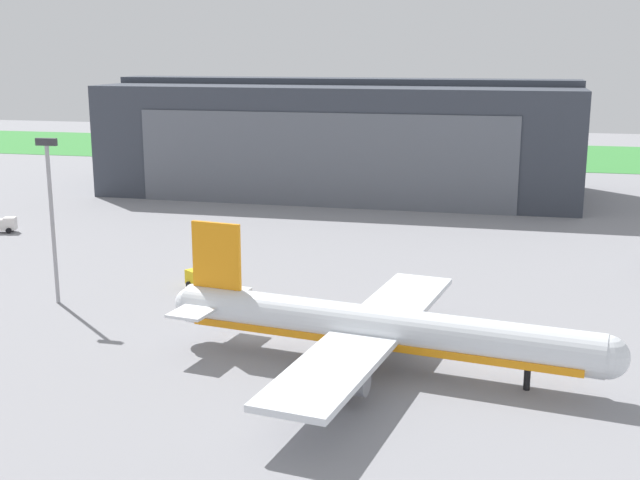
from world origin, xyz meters
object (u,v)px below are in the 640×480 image
Objects in this scene: airliner_near_left at (378,329)px; ops_van at (2,224)px; maintenance_hangar at (342,138)px; baggage_tug at (203,279)px; apron_light_mast at (51,208)px.

airliner_near_left is 78.03m from ops_van.
maintenance_hangar is 94.09m from airliner_near_left.
baggage_tug is at bearing 141.17° from airliner_near_left.
apron_light_mast is (27.86, -30.67, 9.61)m from ops_van.
apron_light_mast reaches higher than ops_van.
maintenance_hangar is 18.89× the size of ops_van.
maintenance_hangar is 81.88m from apron_light_mast.
ops_van is (-41.85, 21.93, 0.00)m from baggage_tug.
baggage_tug is at bearing -27.66° from ops_van.
ops_van is (-66.08, 41.44, -2.36)m from airliner_near_left.
baggage_tug is 19.09m from apron_light_mast.
maintenance_hangar reaches higher than baggage_tug.
maintenance_hangar is 72.24m from baggage_tug.
airliner_near_left is 8.66× the size of ops_van.
airliner_near_left is at bearing -15.74° from apron_light_mast.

